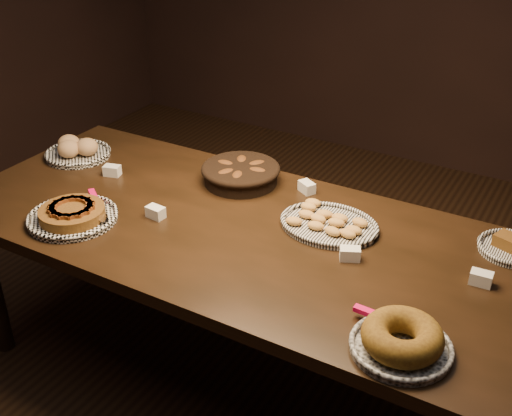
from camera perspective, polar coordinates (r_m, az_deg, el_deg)
The scene contains 9 objects.
ground at distance 2.84m, azimuth -0.41°, elevation -15.02°, with size 5.00×5.00×0.00m, color black.
buffet_table at distance 2.42m, azimuth -0.47°, elevation -3.50°, with size 2.40×1.00×0.75m.
apple_tart_plate at distance 2.53m, azimuth -15.99°, elevation -0.58°, with size 0.34×0.36×0.06m.
madeleine_platter at distance 2.41m, azimuth 6.45°, elevation -1.36°, with size 0.37×0.30×0.04m.
bundt_cake_plate at distance 1.88m, azimuth 12.82°, elevation -11.36°, with size 0.32×0.29×0.09m.
croissant_basket at distance 2.70m, azimuth -1.37°, elevation 3.18°, with size 0.33×0.33×0.08m.
bread_roll_plate at distance 3.06m, azimuth -15.67°, elevation 4.99°, with size 0.30×0.30×0.09m.
loaf_plate at distance 2.42m, azimuth 21.80°, elevation -3.26°, with size 0.24×0.24×0.06m.
tent_cards at distance 2.43m, azimuth 1.20°, elevation -0.72°, with size 1.65×0.54×0.04m.
Camera 1 is at (1.04, -1.75, 1.99)m, focal length 45.00 mm.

